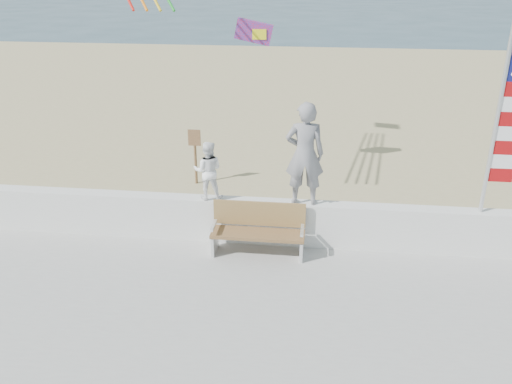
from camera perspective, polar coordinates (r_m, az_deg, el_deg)
ground at (r=9.57m, az=-2.53°, el=-11.70°), size 220.00×220.00×0.00m
sand at (r=17.63m, az=2.16°, el=5.39°), size 90.00×40.00×0.08m
seawall at (r=10.95m, az=-0.92°, el=-2.99°), size 30.00×0.35×0.90m
adult at (r=10.30m, az=5.15°, el=3.99°), size 0.77×0.53×2.02m
child at (r=10.65m, az=-5.08°, el=2.27°), size 0.61×0.50×1.18m
bench at (r=10.49m, az=0.24°, el=-3.89°), size 1.80×0.57×1.00m
flag at (r=10.54m, az=24.78°, el=7.51°), size 0.50×0.08×3.50m
parafoil_kite at (r=13.92m, az=-0.13°, el=16.49°), size 0.99×0.31×0.67m
sign at (r=13.94m, az=-6.43°, el=4.21°), size 0.32×0.07×1.46m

